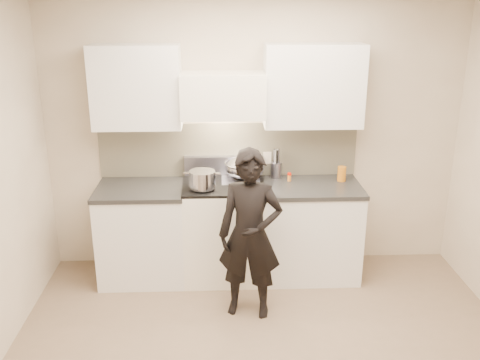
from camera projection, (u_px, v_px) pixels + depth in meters
name	position (u px, v px, depth m)	size (l,w,h in m)	color
room_shell	(259.00, 146.00, 3.79)	(4.04, 3.54, 2.70)	beige
stove	(224.00, 230.00, 5.14)	(0.76, 0.65, 0.96)	white
counter_right	(310.00, 229.00, 5.17)	(0.92, 0.67, 0.92)	white
counter_left	(143.00, 232.00, 5.11)	(0.82, 0.67, 0.92)	white
wok	(245.00, 167.00, 5.06)	(0.39, 0.47, 0.31)	silver
stock_pot	(202.00, 179.00, 4.81)	(0.34, 0.26, 0.16)	silver
utensil_crock	(276.00, 169.00, 5.20)	(0.11, 0.11, 0.28)	#8F8FA4
spice_jar	(289.00, 177.00, 5.12)	(0.04, 0.04, 0.08)	orange
oil_glass	(342.00, 174.00, 5.11)	(0.08, 0.08, 0.14)	#C97115
person	(250.00, 235.00, 4.42)	(0.53, 0.35, 1.46)	black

